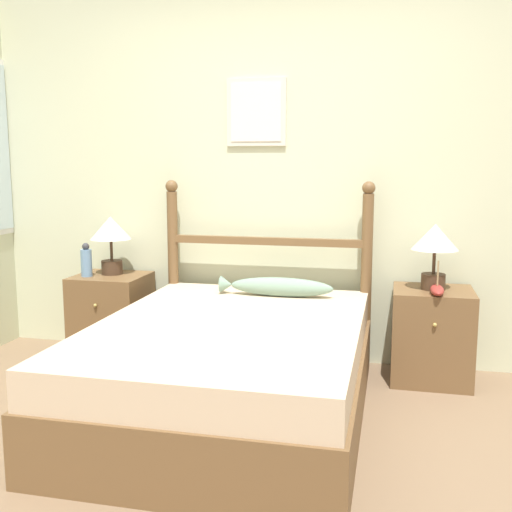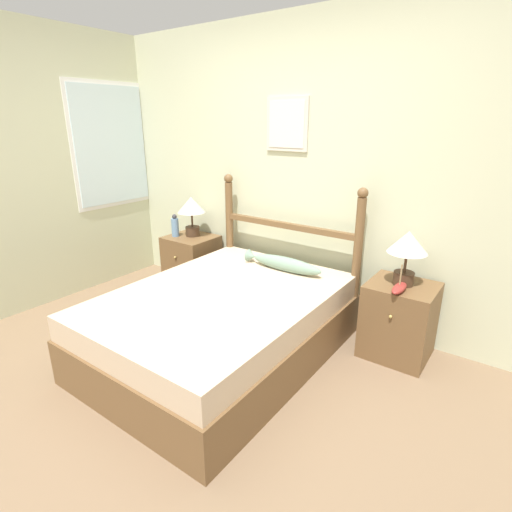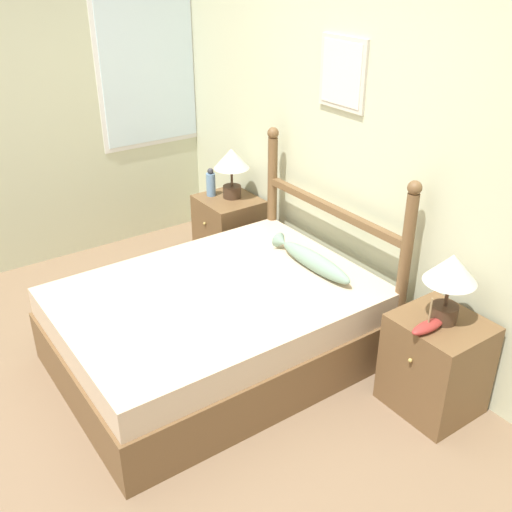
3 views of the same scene
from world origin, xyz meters
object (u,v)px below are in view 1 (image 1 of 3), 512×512
bed (230,369)px  table_lamp_left (111,234)px  table_lamp_right (435,243)px  model_boat (437,290)px  nightstand_right (432,335)px  bottle (86,261)px  nightstand_left (112,316)px  fish_pillow (276,287)px

bed → table_lamp_left: (-1.08, 0.83, 0.61)m
table_lamp_left → table_lamp_right: size_ratio=1.00×
model_boat → nightstand_right: bearing=94.3°
bed → model_boat: size_ratio=8.23×
bed → table_lamp_left: bearing=142.6°
model_boat → bottle: bearing=178.5°
nightstand_right → table_lamp_right: (-0.01, 0.00, 0.58)m
bottle → model_boat: size_ratio=1.00×
nightstand_left → fish_pillow: fish_pillow is taller
bed → table_lamp_right: size_ratio=4.73×
bed → bottle: 1.47m
bed → model_boat: 1.32m
model_boat → nightstand_left: bearing=176.3°
bed → table_lamp_left: 1.49m
nightstand_left → nightstand_right: same height
fish_pillow → bottle: bearing=178.1°
nightstand_right → fish_pillow: size_ratio=0.80×
nightstand_right → fish_pillow: 1.01m
bed → bottle: bottle is taller
table_lamp_left → model_boat: bearing=-4.7°
bed → model_boat: model_boat is taller
table_lamp_right → table_lamp_left: bearing=179.1°
bottle → fish_pillow: (1.33, -0.05, -0.11)m
table_lamp_right → bottle: size_ratio=1.74×
bottle → bed: bearing=-30.3°
bed → nightstand_left: bearing=143.8°
nightstand_right → nightstand_left: bearing=180.0°
bed → nightstand_left: 1.34m
nightstand_left → bottle: (-0.13, -0.08, 0.39)m
nightstand_right → bottle: size_ratio=2.50×
table_lamp_left → bottle: 0.25m
nightstand_left → fish_pillow: size_ratio=0.80×
nightstand_right → table_lamp_right: bearing=147.4°
bed → nightstand_right: bearing=36.2°
nightstand_left → nightstand_right: (2.16, 0.00, 0.00)m
bottle → fish_pillow: bottle is taller
nightstand_right → model_boat: model_boat is taller
nightstand_right → bottle: bearing=-178.0°
nightstand_right → table_lamp_left: (-2.16, 0.04, 0.58)m
table_lamp_left → table_lamp_right: 2.16m
nightstand_left → bottle: 0.42m
bed → table_lamp_right: bearing=36.4°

